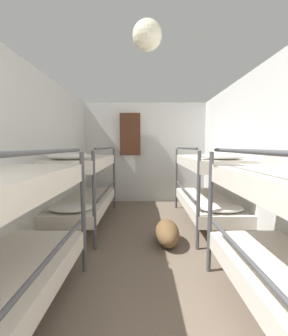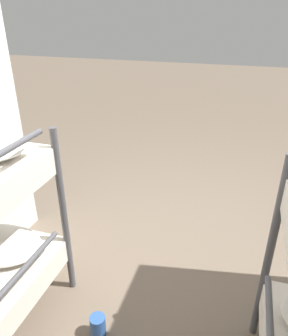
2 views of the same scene
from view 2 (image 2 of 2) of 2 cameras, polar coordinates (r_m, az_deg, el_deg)
name	(u,v)px [view 2 (image 2 of 2)]	position (r m, az deg, el deg)	size (l,w,h in m)	color
ground_plane	(174,252)	(2.80, 5.31, -14.32)	(20.00, 20.00, 0.00)	#6B5B4C
tin_can	(98,326)	(2.23, -8.03, -25.57)	(0.10, 0.10, 0.14)	#2D569E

